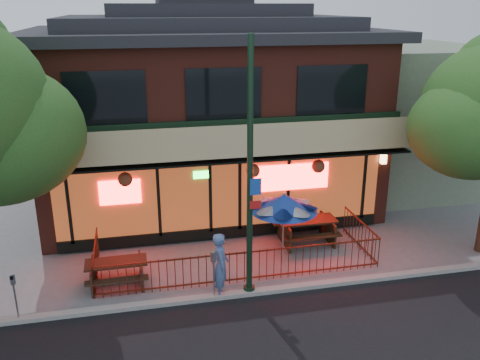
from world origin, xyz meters
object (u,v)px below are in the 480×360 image
object	(u,v)px
picnic_table_left	(117,269)
parking_meter_near	(214,267)
street_light	(250,187)
parking_meter_far	(14,290)
picnic_table_right	(306,227)
pedestrian	(221,265)
patio_umbrella	(284,203)

from	to	relation	value
picnic_table_left	parking_meter_near	xyz separation A→B (m)	(2.60, -1.33, 0.48)
street_light	picnic_table_left	distance (m)	4.65
picnic_table_left	parking_meter_far	xyz separation A→B (m)	(-2.44, -1.31, 0.43)
picnic_table_right	pedestrian	size ratio (longest dim) A/B	1.05
patio_umbrella	pedestrian	xyz separation A→B (m)	(-2.23, -1.54, -1.04)
street_light	parking_meter_far	bearing A→B (deg)	-179.41
pedestrian	picnic_table_right	bearing A→B (deg)	-46.97
parking_meter_near	parking_meter_far	xyz separation A→B (m)	(-5.04, 0.01, -0.05)
parking_meter_near	parking_meter_far	size ratio (longest dim) A/B	1.05
patio_umbrella	parking_meter_far	size ratio (longest dim) A/B	1.71
street_light	parking_meter_far	xyz separation A→B (m)	(-6.04, -0.06, -2.23)
picnic_table_left	patio_umbrella	distance (m)	5.27
picnic_table_left	pedestrian	world-z (taller)	pedestrian
patio_umbrella	pedestrian	bearing A→B (deg)	-145.44
street_light	picnic_table_left	size ratio (longest dim) A/B	4.01
picnic_table_left	picnic_table_right	distance (m)	6.38
parking_meter_near	parking_meter_far	bearing A→B (deg)	179.83
parking_meter_far	parking_meter_near	bearing A→B (deg)	-0.17
picnic_table_left	parking_meter_near	world-z (taller)	parking_meter_near
pedestrian	parking_meter_near	world-z (taller)	pedestrian
street_light	picnic_table_left	world-z (taller)	street_light
picnic_table_left	picnic_table_right	size ratio (longest dim) A/B	0.88
pedestrian	parking_meter_near	size ratio (longest dim) A/B	1.32
parking_meter_near	street_light	bearing A→B (deg)	4.40
street_light	parking_meter_far	distance (m)	6.44
street_light	pedestrian	world-z (taller)	street_light
picnic_table_left	patio_umbrella	size ratio (longest dim) A/B	0.76
patio_umbrella	parking_meter_near	bearing A→B (deg)	-145.77
pedestrian	parking_meter_near	bearing A→B (deg)	125.71
street_light	picnic_table_right	bearing A→B (deg)	46.08
street_light	patio_umbrella	xyz separation A→B (m)	(1.44, 1.59, -1.18)
pedestrian	picnic_table_left	bearing A→B (deg)	71.93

